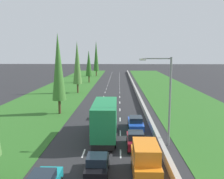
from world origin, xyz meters
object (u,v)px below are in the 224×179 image
at_px(black_hatchback_centre_lane, 97,165).
at_px(street_light_mast, 167,95).
at_px(orange_van_right_lane, 145,161).
at_px(poplar_tree_fourth, 89,63).
at_px(poplar_tree_fifth, 96,56).
at_px(maroon_hatchback_right_lane, 136,140).
at_px(blue_sedan_right_lane, 136,123).
at_px(poplar_tree_second, 58,67).
at_px(green_hatchback_centre_lane, 108,112).
at_px(grey_hatchback_centre_lane, 109,104).
at_px(poplar_tree_third, 77,63).
at_px(green_box_truck_centre_lane, 105,119).

relative_size(black_hatchback_centre_lane, street_light_mast, 0.43).
bearing_deg(street_light_mast, orange_van_right_lane, -111.93).
bearing_deg(orange_van_right_lane, poplar_tree_fourth, 100.85).
bearing_deg(poplar_tree_fifth, street_light_mast, -79.49).
height_order(maroon_hatchback_right_lane, street_light_mast, street_light_mast).
bearing_deg(blue_sedan_right_lane, street_light_mast, -62.68).
relative_size(orange_van_right_lane, poplar_tree_second, 0.39).
distance_m(green_hatchback_centre_lane, street_light_mast, 13.03).
relative_size(poplar_tree_fifth, street_light_mast, 1.59).
bearing_deg(poplar_tree_fifth, blue_sedan_right_lane, -80.85).
bearing_deg(orange_van_right_lane, poplar_tree_second, 119.67).
bearing_deg(blue_sedan_right_lane, poplar_tree_fourth, 103.56).
height_order(grey_hatchback_centre_lane, poplar_tree_third, poplar_tree_third).
relative_size(maroon_hatchback_right_lane, poplar_tree_fourth, 0.38).
bearing_deg(poplar_tree_second, green_box_truck_centre_lane, -54.33).
distance_m(black_hatchback_centre_lane, blue_sedan_right_lane, 12.20).
distance_m(black_hatchback_centre_lane, poplar_tree_fourth, 60.70).
height_order(poplar_tree_fifth, street_light_mast, poplar_tree_fifth).
distance_m(black_hatchback_centre_lane, poplar_tree_second, 21.65).
xyz_separation_m(green_box_truck_centre_lane, poplar_tree_fourth, (-8.09, 51.44, 4.01)).
height_order(poplar_tree_third, poplar_tree_fourth, poplar_tree_third).
bearing_deg(grey_hatchback_centre_lane, poplar_tree_second, -155.01).
xyz_separation_m(grey_hatchback_centre_lane, street_light_mast, (6.46, -16.29, 4.40)).
relative_size(poplar_tree_second, poplar_tree_fifth, 0.87).
distance_m(green_box_truck_centre_lane, poplar_tree_fourth, 52.23).
distance_m(black_hatchback_centre_lane, poplar_tree_third, 40.60).
bearing_deg(maroon_hatchback_right_lane, poplar_tree_third, 108.74).
height_order(maroon_hatchback_right_lane, grey_hatchback_centre_lane, same).
xyz_separation_m(orange_van_right_lane, grey_hatchback_centre_lane, (-3.70, 23.15, -0.56)).
xyz_separation_m(orange_van_right_lane, poplar_tree_fifth, (-11.28, 82.58, 6.80)).
distance_m(green_hatchback_centre_lane, poplar_tree_fourth, 44.08).
xyz_separation_m(grey_hatchback_centre_lane, blue_sedan_right_lane, (3.79, -11.11, -0.02)).
bearing_deg(poplar_tree_third, maroon_hatchback_right_lane, -71.26).
relative_size(green_hatchback_centre_lane, poplar_tree_third, 0.32).
relative_size(black_hatchback_centre_lane, poplar_tree_second, 0.31).
height_order(green_box_truck_centre_lane, poplar_tree_fifth, poplar_tree_fifth).
bearing_deg(poplar_tree_second, poplar_tree_fifth, 90.07).
bearing_deg(poplar_tree_fifth, poplar_tree_third, -90.59).
relative_size(blue_sedan_right_lane, street_light_mast, 0.50).
relative_size(poplar_tree_second, street_light_mast, 1.38).
bearing_deg(poplar_tree_third, street_light_mast, -66.20).
height_order(poplar_tree_fourth, poplar_tree_fifth, poplar_tree_fifth).
xyz_separation_m(orange_van_right_lane, green_hatchback_centre_lane, (-3.64, 17.33, -0.56)).
bearing_deg(blue_sedan_right_lane, black_hatchback_centre_lane, -107.75).
height_order(green_box_truck_centre_lane, poplar_tree_third, poplar_tree_third).
xyz_separation_m(orange_van_right_lane, maroon_hatchback_right_lane, (-0.31, 6.06, -0.56)).
xyz_separation_m(maroon_hatchback_right_lane, grey_hatchback_centre_lane, (-3.39, 17.09, 0.00)).
distance_m(blue_sedan_right_lane, poplar_tree_fourth, 49.99).
relative_size(green_hatchback_centre_lane, poplar_tree_second, 0.31).
bearing_deg(grey_hatchback_centre_lane, green_box_truck_centre_lane, -89.12).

